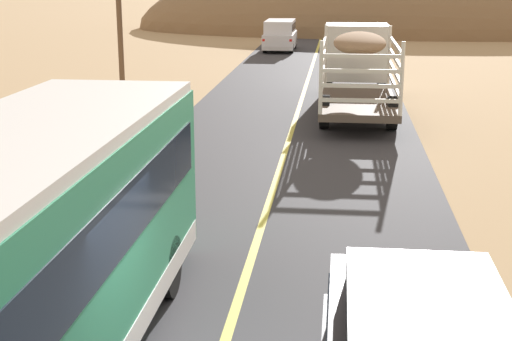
# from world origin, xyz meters

# --- Properties ---
(livestock_truck) EXTENTS (2.53, 9.70, 3.02)m
(livestock_truck) POSITION_xyz_m (2.13, 20.56, 1.79)
(livestock_truck) COLOR silver
(livestock_truck) RESTS_ON road_surface
(bus) EXTENTS (2.54, 10.00, 3.21)m
(bus) POSITION_xyz_m (-2.26, -0.53, 1.75)
(bus) COLOR #2D8C66
(bus) RESTS_ON road_surface
(car_far) EXTENTS (1.90, 4.62, 1.93)m
(car_far) POSITION_xyz_m (-2.37, 39.78, 1.09)
(car_far) COLOR silver
(car_far) RESTS_ON road_surface
(distant_hill) EXTENTS (48.99, 20.98, 12.84)m
(distant_hill) POSITION_xyz_m (8.15, 57.98, 0.00)
(distant_hill) COLOR olive
(distant_hill) RESTS_ON ground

